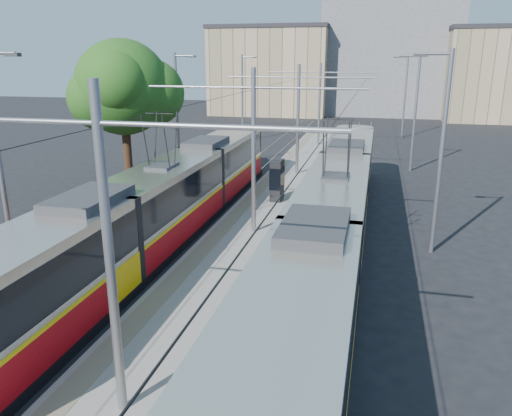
# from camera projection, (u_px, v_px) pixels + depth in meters

# --- Properties ---
(ground) EXTENTS (160.00, 160.00, 0.00)m
(ground) POSITION_uv_depth(u_px,v_px,m) (189.00, 328.00, 14.73)
(ground) COLOR black
(ground) RESTS_ON ground
(platform) EXTENTS (4.00, 50.00, 0.30)m
(platform) POSITION_uv_depth(u_px,v_px,m) (289.00, 186.00, 30.51)
(platform) COLOR gray
(platform) RESTS_ON ground
(tactile_strip_left) EXTENTS (0.70, 50.00, 0.01)m
(tactile_strip_left) POSITION_uv_depth(u_px,v_px,m) (266.00, 182.00, 30.79)
(tactile_strip_left) COLOR gray
(tactile_strip_left) RESTS_ON platform
(tactile_strip_right) EXTENTS (0.70, 50.00, 0.01)m
(tactile_strip_right) POSITION_uv_depth(u_px,v_px,m) (313.00, 185.00, 30.14)
(tactile_strip_right) COLOR gray
(tactile_strip_right) RESTS_ON platform
(rails) EXTENTS (8.71, 70.00, 0.03)m
(rails) POSITION_uv_depth(u_px,v_px,m) (289.00, 188.00, 30.55)
(rails) COLOR gray
(rails) RESTS_ON ground
(track_arrow) EXTENTS (1.20, 5.00, 0.01)m
(track_arrow) POSITION_uv_depth(u_px,v_px,m) (15.00, 370.00, 12.74)
(track_arrow) COLOR silver
(track_arrow) RESTS_ON ground
(tram_left) EXTENTS (2.43, 27.92, 5.50)m
(tram_left) POSITION_uv_depth(u_px,v_px,m) (164.00, 204.00, 21.23)
(tram_left) COLOR black
(tram_left) RESTS_ON ground
(tram_right) EXTENTS (2.43, 31.84, 5.50)m
(tram_right) POSITION_uv_depth(u_px,v_px,m) (334.00, 214.00, 19.31)
(tram_right) COLOR black
(tram_right) RESTS_ON ground
(catenary) EXTENTS (9.20, 70.00, 7.00)m
(catenary) POSITION_uv_depth(u_px,v_px,m) (281.00, 119.00, 26.60)
(catenary) COLOR gray
(catenary) RESTS_ON platform
(street_lamps) EXTENTS (15.18, 38.22, 8.00)m
(street_lamps) POSITION_uv_depth(u_px,v_px,m) (300.00, 113.00, 33.08)
(street_lamps) COLOR gray
(street_lamps) RESTS_ON ground
(shelter) EXTENTS (0.65, 1.02, 2.21)m
(shelter) POSITION_uv_depth(u_px,v_px,m) (277.00, 179.00, 26.58)
(shelter) COLOR black
(shelter) RESTS_ON platform
(tree) EXTENTS (6.03, 5.58, 8.77)m
(tree) POSITION_uv_depth(u_px,v_px,m) (130.00, 89.00, 28.95)
(tree) COLOR #382314
(tree) RESTS_ON ground
(building_left) EXTENTS (16.32, 12.24, 11.97)m
(building_left) POSITION_uv_depth(u_px,v_px,m) (273.00, 71.00, 71.11)
(building_left) COLOR tan
(building_left) RESTS_ON ground
(building_centre) EXTENTS (18.36, 14.28, 15.52)m
(building_centre) POSITION_uv_depth(u_px,v_px,m) (389.00, 58.00, 70.73)
(building_centre) COLOR gray
(building_centre) RESTS_ON ground
(building_right) EXTENTS (14.28, 10.20, 11.49)m
(building_right) POSITION_uv_depth(u_px,v_px,m) (503.00, 74.00, 62.58)
(building_right) COLOR tan
(building_right) RESTS_ON ground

